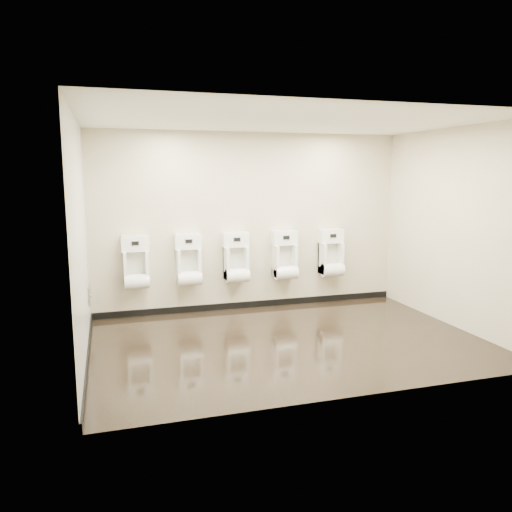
{
  "coord_description": "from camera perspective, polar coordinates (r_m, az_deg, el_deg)",
  "views": [
    {
      "loc": [
        -2.2,
        -5.87,
        2.15
      ],
      "look_at": [
        -0.27,
        0.55,
        1.05
      ],
      "focal_mm": 35.0,
      "sensor_mm": 36.0,
      "label": 1
    }
  ],
  "objects": [
    {
      "name": "back_wall",
      "position": [
        7.96,
        -0.59,
        3.91
      ],
      "size": [
        5.0,
        0.02,
        2.8
      ],
      "primitive_type": "cube",
      "color": "beige",
      "rests_on": "ground"
    },
    {
      "name": "urinal_0",
      "position": [
        7.61,
        -13.56,
        -1.14
      ],
      "size": [
        0.41,
        0.31,
        0.77
      ],
      "color": "white",
      "rests_on": "back_wall"
    },
    {
      "name": "right_wall",
      "position": [
        7.55,
        21.91,
        2.95
      ],
      "size": [
        0.02,
        3.5,
        2.8
      ],
      "primitive_type": "cube",
      "color": "beige",
      "rests_on": "ground"
    },
    {
      "name": "front_wall",
      "position": [
        4.73,
        11.26,
        0.01
      ],
      "size": [
        5.0,
        0.02,
        2.8
      ],
      "primitive_type": "cube",
      "color": "beige",
      "rests_on": "ground"
    },
    {
      "name": "urinal_2",
      "position": [
        7.84,
        -2.27,
        -0.58
      ],
      "size": [
        0.41,
        0.31,
        0.77
      ],
      "color": "white",
      "rests_on": "back_wall"
    },
    {
      "name": "urinal_4",
      "position": [
        8.39,
        8.59,
        -0.03
      ],
      "size": [
        0.41,
        0.31,
        0.77
      ],
      "color": "white",
      "rests_on": "back_wall"
    },
    {
      "name": "skirting_back",
      "position": [
        8.19,
        -0.55,
        -5.54
      ],
      "size": [
        5.0,
        0.02,
        0.1
      ],
      "primitive_type": "cube",
      "color": "black",
      "rests_on": "ground"
    },
    {
      "name": "urinal_1",
      "position": [
        7.69,
        -7.71,
        -0.85
      ],
      "size": [
        0.41,
        0.31,
        0.77
      ],
      "color": "white",
      "rests_on": "back_wall"
    },
    {
      "name": "urinal_3",
      "position": [
        8.08,
        3.32,
        -0.3
      ],
      "size": [
        0.41,
        0.31,
        0.77
      ],
      "color": "white",
      "rests_on": "back_wall"
    },
    {
      "name": "ground",
      "position": [
        6.63,
        3.69,
        -9.64
      ],
      "size": [
        5.0,
        3.5,
        0.0
      ],
      "primitive_type": "cube",
      "color": "black",
      "rests_on": "ground"
    },
    {
      "name": "skirting_left",
      "position": [
        6.24,
        -18.68,
        -10.86
      ],
      "size": [
        0.02,
        3.5,
        0.1
      ],
      "primitive_type": "cube",
      "color": "black",
      "rests_on": "ground"
    },
    {
      "name": "access_panel",
      "position": [
        7.26,
        -18.52,
        -4.3
      ],
      "size": [
        0.04,
        0.25,
        0.25
      ],
      "color": "#9E9EA3",
      "rests_on": "left_wall"
    },
    {
      "name": "left_wall",
      "position": [
        5.92,
        -19.47,
        1.51
      ],
      "size": [
        0.02,
        3.5,
        2.8
      ],
      "primitive_type": "cube",
      "color": "beige",
      "rests_on": "ground"
    },
    {
      "name": "ceiling",
      "position": [
        6.3,
        3.97,
        15.22
      ],
      "size": [
        5.0,
        3.5,
        0.0
      ],
      "primitive_type": "cube",
      "color": "silver"
    },
    {
      "name": "tile_overlay_left",
      "position": [
        5.92,
        -19.42,
        1.51
      ],
      "size": [
        0.01,
        3.5,
        2.8
      ],
      "primitive_type": "cube",
      "color": "silver",
      "rests_on": "ground"
    }
  ]
}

